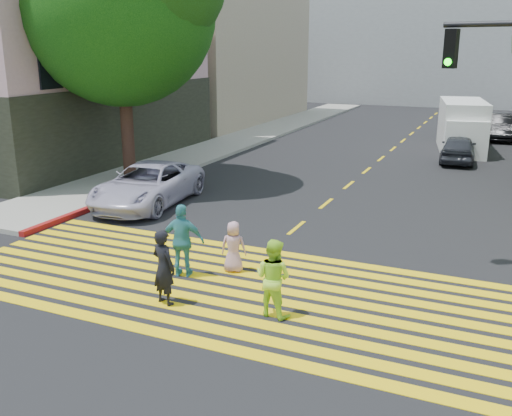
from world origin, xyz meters
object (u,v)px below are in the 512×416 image
Objects in this scene: pedestrian_child at (233,247)px; dark_car_parked at (498,126)px; pedestrian_woman at (273,278)px; pedestrian_extra at (183,241)px; pedestrian_man at (164,267)px; white_sedan at (148,185)px; dark_car_near at (458,149)px; silver_car at (467,121)px; white_van at (462,128)px.

dark_car_parked is (5.13, 24.72, 0.11)m from pedestrian_child.
pedestrian_child is (-1.75, 1.77, -0.18)m from pedestrian_woman.
pedestrian_extra reaches higher than dark_car_parked.
pedestrian_woman is (2.28, 0.44, -0.01)m from pedestrian_man.
white_sedan is at bearing -63.48° from pedestrian_extra.
dark_car_near is at bearing -116.60° from pedestrian_child.
pedestrian_child is (0.53, 2.21, -0.19)m from pedestrian_man.
pedestrian_extra is 28.30m from silver_car.
pedestrian_child is 6.83m from white_sedan.
dark_car_parked is at bearing -85.69° from pedestrian_man.
white_sedan is at bearing -29.77° from pedestrian_woman.
pedestrian_child is at bearing -44.26° from white_sedan.
pedestrian_woman reaches higher than silver_car.
dark_car_parked reaches higher than silver_car.
pedestrian_woman reaches higher than pedestrian_child.
white_van is at bearing 86.78° from silver_car.
white_van is at bearing -114.83° from dark_car_parked.
pedestrian_extra is at bearing -54.43° from white_sedan.
silver_car is 7.81m from white_van.
dark_car_parked reaches higher than white_sedan.
silver_car is at bearing -110.83° from pedestrian_child.
white_van reaches higher than pedestrian_man.
pedestrian_woman is 2.49m from pedestrian_child.
silver_car reaches higher than pedestrian_child.
pedestrian_extra is at bearing 76.11° from silver_car.
dark_car_near is at bearing -85.49° from pedestrian_woman.
silver_car is at bearing -82.44° from pedestrian_woman.
dark_car_parked is at bearing -102.84° from dark_car_near.
silver_car is at bearing -90.66° from dark_car_near.
pedestrian_extra is (-2.71, 1.04, 0.07)m from pedestrian_woman.
white_van is (3.54, 19.47, 0.60)m from pedestrian_child.
pedestrian_extra reaches higher than dark_car_near.
pedestrian_woman is 1.29× the size of pedestrian_child.
silver_car is 0.84× the size of white_van.
dark_car_parked is at bearing -86.74° from pedestrian_woman.
pedestrian_man is at bearing 77.35° from silver_car.
pedestrian_child is at bearing 77.87° from silver_car.
pedestrian_extra is 0.35× the size of white_sedan.
pedestrian_man is at bearing 74.45° from dark_car_near.
pedestrian_man reaches higher than white_sedan.
white_van reaches higher than silver_car.
white_van reaches higher than white_sedan.
white_sedan reaches higher than silver_car.
pedestrian_woman reaches higher than dark_car_parked.
pedestrian_woman is at bearing -104.68° from white_van.
pedestrian_woman is 0.36× the size of dark_car_parked.
white_van is (-1.59, -5.25, 0.49)m from dark_car_parked.
white_sedan is 0.88× the size of white_van.
white_van is at bearing -117.39° from pedestrian_extra.
pedestrian_extra is 26.17m from dark_car_parked.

